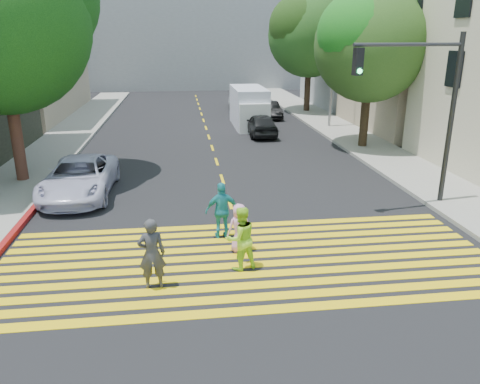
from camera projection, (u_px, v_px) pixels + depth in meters
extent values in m
plane|color=black|center=(255.00, 283.00, 11.57)|extent=(120.00, 120.00, 0.00)
cube|color=gray|center=(78.00, 127.00, 31.23)|extent=(3.00, 40.00, 0.15)
cube|color=gray|center=(361.00, 142.00, 26.69)|extent=(3.00, 60.00, 0.15)
cube|color=maroon|center=(34.00, 209.00, 16.36)|extent=(0.20, 8.00, 0.16)
cube|color=yellow|center=(264.00, 310.00, 10.43)|extent=(13.40, 0.35, 0.01)
cube|color=yellow|center=(260.00, 297.00, 10.95)|extent=(13.40, 0.35, 0.01)
cube|color=yellow|center=(256.00, 285.00, 11.47)|extent=(13.40, 0.35, 0.01)
cube|color=yellow|center=(253.00, 275.00, 11.99)|extent=(13.40, 0.35, 0.01)
cube|color=yellow|center=(249.00, 265.00, 12.50)|extent=(13.40, 0.35, 0.01)
cube|color=yellow|center=(247.00, 256.00, 13.02)|extent=(13.40, 0.35, 0.01)
cube|color=yellow|center=(244.00, 247.00, 13.54)|extent=(13.40, 0.35, 0.01)
cube|color=yellow|center=(241.00, 240.00, 14.06)|extent=(13.40, 0.35, 0.01)
cube|color=yellow|center=(239.00, 232.00, 14.58)|extent=(13.40, 0.35, 0.01)
cube|color=yellow|center=(237.00, 226.00, 15.09)|extent=(13.40, 0.35, 0.01)
cube|color=yellow|center=(230.00, 202.00, 17.21)|extent=(0.12, 1.40, 0.01)
cube|color=yellow|center=(222.00, 179.00, 20.04)|extent=(0.12, 1.40, 0.01)
cube|color=yellow|center=(217.00, 162.00, 22.86)|extent=(0.12, 1.40, 0.01)
cube|color=yellow|center=(212.00, 148.00, 25.68)|extent=(0.12, 1.40, 0.01)
cube|color=yellow|center=(209.00, 137.00, 28.51)|extent=(0.12, 1.40, 0.01)
cube|color=yellow|center=(206.00, 128.00, 31.33)|extent=(0.12, 1.40, 0.01)
cube|color=yellow|center=(204.00, 120.00, 34.15)|extent=(0.12, 1.40, 0.01)
cube|color=yellow|center=(202.00, 114.00, 36.98)|extent=(0.12, 1.40, 0.01)
cube|color=yellow|center=(200.00, 109.00, 39.80)|extent=(0.12, 1.40, 0.01)
cube|color=yellow|center=(198.00, 104.00, 42.63)|extent=(0.12, 1.40, 0.01)
cube|color=yellow|center=(197.00, 100.00, 45.45)|extent=(0.12, 1.40, 0.01)
cube|color=yellow|center=(196.00, 96.00, 48.27)|extent=(0.12, 1.40, 0.01)
cube|color=tan|center=(442.00, 50.00, 29.68)|extent=(10.00, 10.00, 10.00)
cube|color=gray|center=(373.00, 47.00, 40.04)|extent=(10.00, 10.00, 10.00)
cube|color=gray|center=(191.00, 35.00, 54.86)|extent=(30.00, 8.00, 12.00)
cylinder|color=#472318|center=(17.00, 141.00, 19.06)|extent=(0.62, 0.62, 3.54)
cylinder|color=black|center=(364.00, 120.00, 25.16)|extent=(0.56, 0.56, 3.07)
sphere|color=#1F4617|center=(371.00, 46.00, 23.95)|extent=(7.11, 7.11, 5.77)
sphere|color=#1F4816|center=(386.00, 28.00, 24.38)|extent=(5.33, 5.33, 4.33)
sphere|color=#145E1A|center=(358.00, 34.00, 23.22)|extent=(4.98, 4.98, 4.04)
cylinder|color=black|center=(307.00, 91.00, 37.33)|extent=(0.59, 0.59, 3.38)
sphere|color=#103F16|center=(310.00, 35.00, 35.99)|extent=(7.98, 7.98, 6.44)
sphere|color=#183911|center=(322.00, 22.00, 36.45)|extent=(5.98, 5.98, 4.83)
sphere|color=black|center=(299.00, 26.00, 35.17)|extent=(5.58, 5.58, 4.51)
imported|color=#37373B|center=(152.00, 254.00, 11.12)|extent=(0.69, 0.48, 1.79)
imported|color=#ADF22E|center=(241.00, 238.00, 12.07)|extent=(1.00, 0.88, 1.71)
imported|color=#E295C6|center=(239.00, 228.00, 13.12)|extent=(0.78, 0.61, 1.41)
imported|color=teal|center=(222.00, 210.00, 13.98)|extent=(1.05, 0.51, 1.73)
imported|color=silver|center=(80.00, 177.00, 17.77)|extent=(2.46, 5.21, 1.44)
imported|color=black|center=(261.00, 125.00, 28.66)|extent=(1.64, 4.03, 1.37)
imported|color=#A1A2AA|center=(240.00, 99.00, 40.24)|extent=(2.51, 5.05, 1.41)
imported|color=black|center=(270.00, 110.00, 34.95)|extent=(1.41, 3.74, 1.22)
cube|color=silver|center=(249.00, 107.00, 31.72)|extent=(2.08, 5.16, 2.58)
cube|color=white|center=(254.00, 118.00, 29.70)|extent=(1.96, 1.24, 1.86)
cylinder|color=black|center=(240.00, 126.00, 30.17)|extent=(0.26, 0.72, 0.72)
cylinder|color=black|center=(265.00, 125.00, 30.37)|extent=(0.26, 0.72, 0.72)
cylinder|color=black|center=(234.00, 116.00, 33.67)|extent=(0.26, 0.72, 0.72)
cylinder|color=black|center=(256.00, 116.00, 33.86)|extent=(0.26, 0.72, 0.72)
cylinder|color=#242424|center=(451.00, 123.00, 16.15)|extent=(0.20, 0.20, 5.97)
cylinder|color=#323336|center=(410.00, 44.00, 14.81)|extent=(3.95, 0.74, 0.12)
cube|color=black|center=(358.00, 62.00, 14.49)|extent=(0.30, 0.30, 0.84)
sphere|color=#33EF74|center=(360.00, 71.00, 14.45)|extent=(0.18, 0.18, 0.16)
cylinder|color=gray|center=(333.00, 57.00, 29.84)|extent=(0.19, 0.19, 9.20)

